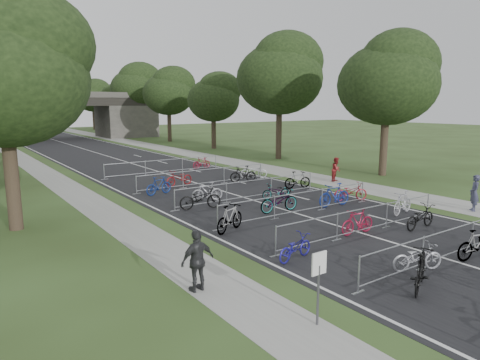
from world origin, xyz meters
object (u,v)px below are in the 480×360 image
object	(u,v)px
overpass_bridge	(51,116)
pedestrian_b	(336,169)
pedestrian_a	(474,193)
pedestrian_c	(198,261)
park_sign	(319,275)

from	to	relation	value
overpass_bridge	pedestrian_b	bearing A→B (deg)	-80.46
pedestrian_a	pedestrian_c	distance (m)	15.71
overpass_bridge	park_sign	size ratio (longest dim) A/B	16.99
pedestrian_a	pedestrian_c	bearing A→B (deg)	-42.21
overpass_bridge	pedestrian_a	world-z (taller)	overpass_bridge
overpass_bridge	pedestrian_b	world-z (taller)	overpass_bridge
park_sign	pedestrian_b	bearing A→B (deg)	41.30
pedestrian_a	pedestrian_b	world-z (taller)	pedestrian_a
park_sign	pedestrian_c	xyz separation A→B (m)	(-1.40, 3.30, -0.38)
park_sign	pedestrian_a	world-z (taller)	park_sign
pedestrian_b	park_sign	bearing A→B (deg)	-159.96
overpass_bridge	pedestrian_a	distance (m)	58.99
park_sign	overpass_bridge	bearing A→B (deg)	83.74
overpass_bridge	pedestrian_a	size ratio (longest dim) A/B	17.20
pedestrian_c	pedestrian_a	bearing A→B (deg)	176.81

